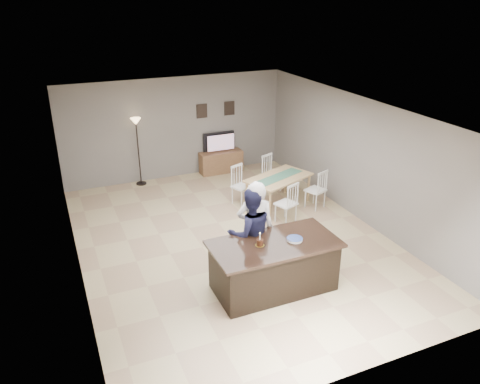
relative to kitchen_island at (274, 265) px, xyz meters
name	(u,v)px	position (x,y,z in m)	size (l,w,h in m)	color
floor	(233,241)	(0.00, 1.80, -0.45)	(8.00, 8.00, 0.00)	tan
room_shell	(233,164)	(0.00, 1.80, 1.22)	(8.00, 8.00, 8.00)	slate
kitchen_island	(274,265)	(0.00, 0.00, 0.00)	(2.15, 1.10, 0.90)	black
tv_console	(221,162)	(1.20, 5.57, -0.15)	(1.20, 0.40, 0.60)	brown
television	(220,142)	(1.20, 5.64, 0.41)	(0.91, 0.12, 0.53)	black
tv_screen_glow	(221,143)	(1.20, 5.56, 0.42)	(0.78, 0.78, 0.00)	orange
picture_frames	(216,110)	(1.15, 5.78, 1.30)	(1.10, 0.02, 0.38)	black
doorway	(89,281)	(-2.99, -0.50, 0.80)	(0.00, 2.10, 2.65)	black
woman	(255,228)	(-0.08, 0.59, 0.44)	(0.65, 0.43, 1.79)	silver
man	(250,233)	(-0.19, 0.55, 0.39)	(0.82, 0.64, 1.69)	#191A38
birthday_cake	(260,242)	(-0.26, 0.02, 0.50)	(0.16, 0.16, 0.24)	gold
plate_stack	(295,239)	(0.34, -0.07, 0.47)	(0.27, 0.27, 0.04)	white
dining_table	(279,182)	(1.64, 2.96, 0.15)	(2.02, 2.18, 0.95)	#A28458
floor_lamp	(137,134)	(-1.07, 5.59, 0.93)	(0.27, 0.27, 1.79)	black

